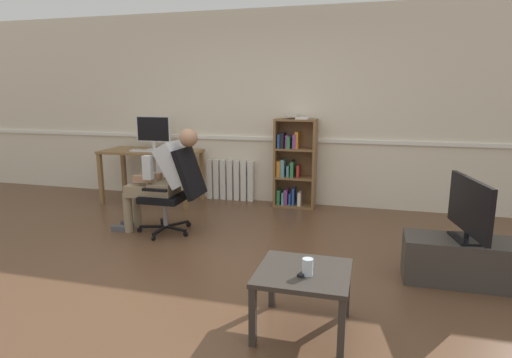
{
  "coord_description": "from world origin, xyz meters",
  "views": [
    {
      "loc": [
        1.29,
        -3.29,
        1.59
      ],
      "look_at": [
        0.15,
        0.85,
        0.7
      ],
      "focal_mm": 29.78,
      "sensor_mm": 36.0,
      "label": 1
    }
  ],
  "objects_px": {
    "imac_monitor": "(153,130)",
    "coffee_table": "(303,279)",
    "computer_desk": "(151,157)",
    "computer_mouse": "(166,151)",
    "radiator": "(230,180)",
    "drinking_glass": "(308,267)",
    "person_seated": "(162,177)",
    "office_chair": "(176,188)",
    "tv_screen": "(470,208)",
    "keyboard": "(145,151)",
    "tv_stand": "(464,261)",
    "spare_remote": "(305,272)",
    "bookshelf": "(293,164)"
  },
  "relations": [
    {
      "from": "computer_desk",
      "to": "computer_mouse",
      "type": "distance_m",
      "value": 0.35
    },
    {
      "from": "drinking_glass",
      "to": "spare_remote",
      "type": "relative_size",
      "value": 0.74
    },
    {
      "from": "office_chair",
      "to": "computer_desk",
      "type": "bearing_deg",
      "value": -142.25
    },
    {
      "from": "radiator",
      "to": "tv_screen",
      "type": "relative_size",
      "value": 0.94
    },
    {
      "from": "computer_mouse",
      "to": "bookshelf",
      "type": "xyz_separation_m",
      "value": [
        1.72,
        0.41,
        -0.17
      ]
    },
    {
      "from": "tv_stand",
      "to": "tv_screen",
      "type": "distance_m",
      "value": 0.46
    },
    {
      "from": "computer_desk",
      "to": "coffee_table",
      "type": "bearing_deg",
      "value": -46.65
    },
    {
      "from": "tv_stand",
      "to": "radiator",
      "type": "bearing_deg",
      "value": 142.73
    },
    {
      "from": "imac_monitor",
      "to": "coffee_table",
      "type": "bearing_deg",
      "value": -47.53
    },
    {
      "from": "computer_mouse",
      "to": "drinking_glass",
      "type": "xyz_separation_m",
      "value": [
        2.4,
        -2.78,
        -0.29
      ]
    },
    {
      "from": "keyboard",
      "to": "office_chair",
      "type": "bearing_deg",
      "value": -47.71
    },
    {
      "from": "computer_mouse",
      "to": "tv_stand",
      "type": "xyz_separation_m",
      "value": [
        3.56,
        -1.62,
        -0.58
      ]
    },
    {
      "from": "office_chair",
      "to": "drinking_glass",
      "type": "height_order",
      "value": "office_chair"
    },
    {
      "from": "computer_mouse",
      "to": "bookshelf",
      "type": "relative_size",
      "value": 0.08
    },
    {
      "from": "computer_mouse",
      "to": "radiator",
      "type": "xyz_separation_m",
      "value": [
        0.76,
        0.51,
        -0.47
      ]
    },
    {
      "from": "computer_mouse",
      "to": "imac_monitor",
      "type": "bearing_deg",
      "value": 146.36
    },
    {
      "from": "radiator",
      "to": "computer_desk",
      "type": "bearing_deg",
      "value": -159.86
    },
    {
      "from": "imac_monitor",
      "to": "coffee_table",
      "type": "relative_size",
      "value": 0.88
    },
    {
      "from": "office_chair",
      "to": "tv_screen",
      "type": "distance_m",
      "value": 2.95
    },
    {
      "from": "office_chair",
      "to": "drinking_glass",
      "type": "relative_size",
      "value": 8.83
    },
    {
      "from": "imac_monitor",
      "to": "bookshelf",
      "type": "relative_size",
      "value": 0.42
    },
    {
      "from": "tv_stand",
      "to": "spare_remote",
      "type": "height_order",
      "value": "spare_remote"
    },
    {
      "from": "bookshelf",
      "to": "coffee_table",
      "type": "distance_m",
      "value": 3.2
    },
    {
      "from": "bookshelf",
      "to": "tv_stand",
      "type": "xyz_separation_m",
      "value": [
        1.84,
        -2.03,
        -0.41
      ]
    },
    {
      "from": "office_chair",
      "to": "drinking_glass",
      "type": "bearing_deg",
      "value": 45.15
    },
    {
      "from": "imac_monitor",
      "to": "radiator",
      "type": "bearing_deg",
      "value": 16.52
    },
    {
      "from": "person_seated",
      "to": "coffee_table",
      "type": "xyz_separation_m",
      "value": [
        1.86,
        -1.61,
        -0.28
      ]
    },
    {
      "from": "tv_stand",
      "to": "drinking_glass",
      "type": "xyz_separation_m",
      "value": [
        -1.16,
        -1.15,
        0.3
      ]
    },
    {
      "from": "imac_monitor",
      "to": "tv_screen",
      "type": "xyz_separation_m",
      "value": [
        3.86,
        -1.82,
        -0.39
      ]
    },
    {
      "from": "imac_monitor",
      "to": "drinking_glass",
      "type": "relative_size",
      "value": 4.8
    },
    {
      "from": "imac_monitor",
      "to": "coffee_table",
      "type": "distance_m",
      "value": 4.0
    },
    {
      "from": "imac_monitor",
      "to": "tv_screen",
      "type": "distance_m",
      "value": 4.28
    },
    {
      "from": "radiator",
      "to": "coffee_table",
      "type": "bearing_deg",
      "value": -63.45
    },
    {
      "from": "computer_desk",
      "to": "office_chair",
      "type": "bearing_deg",
      "value": -51.42
    },
    {
      "from": "radiator",
      "to": "drinking_glass",
      "type": "distance_m",
      "value": 3.68
    },
    {
      "from": "person_seated",
      "to": "computer_mouse",
      "type": "bearing_deg",
      "value": -156.18
    },
    {
      "from": "keyboard",
      "to": "drinking_glass",
      "type": "height_order",
      "value": "keyboard"
    },
    {
      "from": "person_seated",
      "to": "coffee_table",
      "type": "bearing_deg",
      "value": 48.27
    },
    {
      "from": "person_seated",
      "to": "drinking_glass",
      "type": "xyz_separation_m",
      "value": [
        1.9,
        -1.68,
        -0.16
      ]
    },
    {
      "from": "radiator",
      "to": "tv_stand",
      "type": "height_order",
      "value": "radiator"
    },
    {
      "from": "imac_monitor",
      "to": "keyboard",
      "type": "bearing_deg",
      "value": -94.84
    },
    {
      "from": "keyboard",
      "to": "drinking_glass",
      "type": "bearing_deg",
      "value": -45.41
    },
    {
      "from": "bookshelf",
      "to": "tv_screen",
      "type": "xyz_separation_m",
      "value": [
        1.84,
        -2.03,
        0.05
      ]
    },
    {
      "from": "drinking_glass",
      "to": "person_seated",
      "type": "bearing_deg",
      "value": 138.54
    },
    {
      "from": "keyboard",
      "to": "spare_remote",
      "type": "xyz_separation_m",
      "value": [
        2.7,
        -2.74,
        -0.33
      ]
    },
    {
      "from": "computer_desk",
      "to": "keyboard",
      "type": "bearing_deg",
      "value": -93.54
    },
    {
      "from": "keyboard",
      "to": "radiator",
      "type": "xyz_separation_m",
      "value": [
        1.07,
        0.53,
        -0.47
      ]
    },
    {
      "from": "office_chair",
      "to": "tv_screen",
      "type": "xyz_separation_m",
      "value": [
        2.9,
        -0.52,
        0.12
      ]
    },
    {
      "from": "office_chair",
      "to": "drinking_glass",
      "type": "xyz_separation_m",
      "value": [
        1.74,
        -1.68,
        -0.04
      ]
    },
    {
      "from": "person_seated",
      "to": "tv_screen",
      "type": "bearing_deg",
      "value": 79.47
    }
  ]
}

